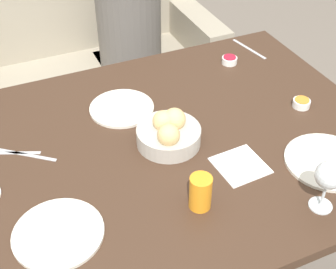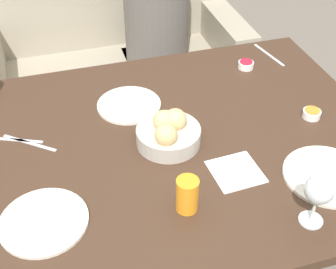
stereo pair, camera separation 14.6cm
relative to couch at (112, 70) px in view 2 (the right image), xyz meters
name	(u,v)px [view 2 (the right image)]	position (x,y,z in m)	size (l,w,h in m)	color
dining_table	(166,163)	(-0.04, -1.21, 0.36)	(1.43, 1.06, 0.75)	#3D281C
couch	(112,70)	(0.00, 0.00, 0.00)	(1.40, 0.70, 0.85)	#9E937F
seated_person	(157,42)	(0.22, -0.15, 0.22)	(0.33, 0.42, 1.22)	#23232D
bread_basket	(168,132)	(-0.03, -1.21, 0.49)	(0.20, 0.20, 0.11)	#B2ADA3
plate_near_left	(44,221)	(-0.43, -1.43, 0.45)	(0.23, 0.23, 0.01)	silver
plate_near_right	(327,175)	(0.37, -1.49, 0.45)	(0.26, 0.26, 0.01)	silver
plate_far_center	(129,105)	(-0.10, -0.98, 0.45)	(0.22, 0.22, 0.01)	silver
juice_glass	(187,195)	(-0.06, -1.49, 0.50)	(0.06, 0.06, 0.10)	orange
wine_glass	(319,191)	(0.24, -1.62, 0.56)	(0.08, 0.08, 0.16)	silver
jam_bowl_berry	(246,65)	(0.39, -0.86, 0.46)	(0.06, 0.06, 0.03)	white
jam_bowl_honey	(312,114)	(0.47, -1.22, 0.46)	(0.06, 0.06, 0.03)	white
fork_silver	(269,55)	(0.52, -0.80, 0.45)	(0.05, 0.19, 0.00)	#B7B7BC
knife_silver	(30,143)	(-0.45, -1.09, 0.45)	(0.16, 0.13, 0.00)	#B7B7BC
spoon_coffee	(21,140)	(-0.47, -1.07, 0.45)	(0.14, 0.07, 0.00)	#B7B7BC
napkin	(236,172)	(0.12, -1.40, 0.45)	(0.15, 0.15, 0.00)	white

